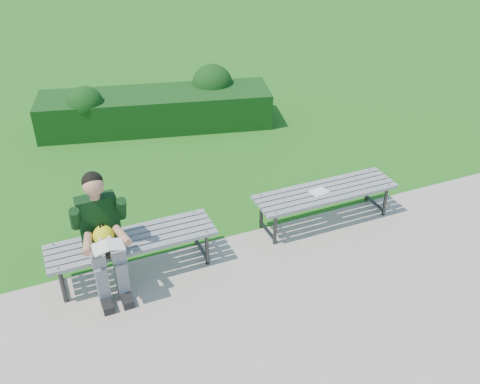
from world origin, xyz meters
TOP-DOWN VIEW (x-y plane):
  - ground at (0.00, 0.00)m, footprint 80.00×80.00m
  - walkway at (0.00, -1.75)m, footprint 30.00×3.50m
  - hedge at (0.36, 3.49)m, footprint 3.97×1.84m
  - bench_left at (-0.97, -0.19)m, footprint 1.80×0.50m
  - bench_right at (1.45, -0.15)m, footprint 1.80×0.50m
  - seated_boy at (-1.27, -0.28)m, footprint 0.56×0.76m
  - paper_sheet at (1.35, -0.15)m, footprint 0.25×0.20m

SIDE VIEW (x-z plane):
  - ground at x=0.00m, z-range 0.00..0.00m
  - walkway at x=0.00m, z-range 0.00..0.02m
  - hedge at x=0.36m, z-range -0.11..0.82m
  - bench_left at x=-0.97m, z-range 0.19..0.64m
  - bench_right at x=1.45m, z-range 0.19..0.64m
  - paper_sheet at x=1.35m, z-range 0.47..0.48m
  - seated_boy at x=-1.27m, z-range 0.06..1.37m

